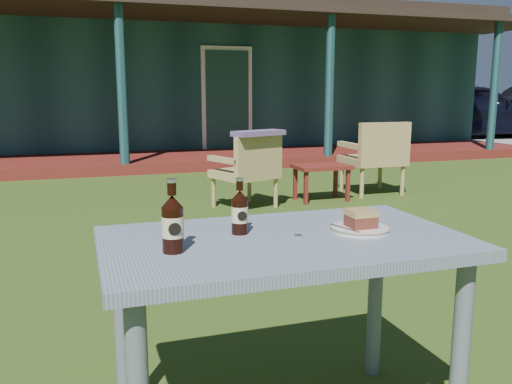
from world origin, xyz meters
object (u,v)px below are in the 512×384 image
object	(u,v)px
cake_slice	(361,218)
armchair_right	(376,154)
cafe_table	(284,266)
armchair_left	(249,167)
car_near	(469,110)
cola_bottle_far	(173,223)
cola_bottle_near	(240,212)
side_table	(322,170)
plate	(360,229)

from	to	relation	value
cake_slice	armchair_right	bearing A→B (deg)	58.66
cafe_table	armchair_left	bearing A→B (deg)	74.30
car_near	armchair_left	bearing A→B (deg)	134.34
cafe_table	cola_bottle_far	size ratio (longest dim) A/B	5.36
cola_bottle_near	side_table	distance (m)	4.23
cola_bottle_near	armchair_left	world-z (taller)	cola_bottle_near
armchair_left	cafe_table	bearing A→B (deg)	-105.70
armchair_left	armchair_right	bearing A→B (deg)	9.95
cafe_table	plate	bearing A→B (deg)	-1.13
car_near	cola_bottle_near	xyz separation A→B (m)	(-9.15, -9.99, 0.08)
car_near	armchair_right	xyz separation A→B (m)	(-6.36, -6.17, -0.24)
cola_bottle_far	plate	bearing A→B (deg)	4.20
side_table	armchair_right	bearing A→B (deg)	10.07
cake_slice	car_near	bearing A→B (deg)	49.07
cake_slice	armchair_right	distance (m)	4.59
armchair_left	car_near	bearing A→B (deg)	38.88
cola_bottle_far	armchair_left	xyz separation A→B (m)	(1.40, 3.67, -0.38)
cafe_table	cola_bottle_far	distance (m)	0.43
cola_bottle_far	cafe_table	bearing A→B (deg)	8.10
car_near	cola_bottle_far	distance (m)	13.83
plate	cola_bottle_far	distance (m)	0.67
cola_bottle_near	car_near	bearing A→B (deg)	47.50
cola_bottle_near	armchair_left	size ratio (longest dim) A/B	0.25
cola_bottle_near	armchair_left	bearing A→B (deg)	72.04
cola_bottle_far	armchair_right	bearing A→B (deg)	52.45
cake_slice	plate	bearing A→B (deg)	-160.91
cake_slice	side_table	distance (m)	4.13
cafe_table	armchair_left	world-z (taller)	armchair_left
plate	cake_slice	world-z (taller)	cake_slice
cafe_table	plate	size ratio (longest dim) A/B	5.88
car_near	plate	xyz separation A→B (m)	(-8.75, -10.08, 0.01)
cake_slice	cola_bottle_far	distance (m)	0.67
plate	cola_bottle_near	size ratio (longest dim) A/B	1.06
car_near	plate	size ratio (longest dim) A/B	20.72
armchair_left	side_table	bearing A→B (deg)	9.86
car_near	cola_bottle_far	world-z (taller)	car_near
cake_slice	armchair_right	size ratio (longest dim) A/B	0.11
cafe_table	plate	xyz separation A→B (m)	(0.28, -0.01, 0.11)
plate	armchair_left	size ratio (longest dim) A/B	0.27
plate	cake_slice	size ratio (longest dim) A/B	2.22
plate	cola_bottle_far	bearing A→B (deg)	-175.80
cola_bottle_far	cake_slice	bearing A→B (deg)	4.26
cola_bottle_near	cola_bottle_far	xyz separation A→B (m)	(-0.25, -0.14, 0.01)
plate	armchair_left	bearing A→B (deg)	78.52
plate	side_table	distance (m)	4.13
plate	cola_bottle_near	xyz separation A→B (m)	(-0.41, 0.09, 0.07)
armchair_left	armchair_right	size ratio (longest dim) A/B	0.90
cafe_table	cola_bottle_near	distance (m)	0.24
armchair_right	side_table	xyz separation A→B (m)	(-0.76, -0.13, -0.14)
cafe_table	side_table	distance (m)	4.24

